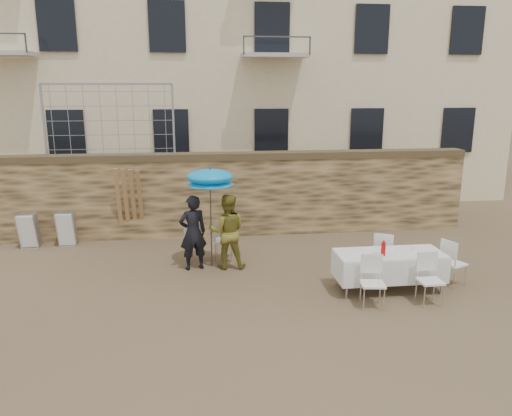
{
  "coord_description": "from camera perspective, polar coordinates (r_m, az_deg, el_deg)",
  "views": [
    {
      "loc": [
        -0.86,
        -8.13,
        3.95
      ],
      "look_at": [
        0.4,
        2.2,
        1.4
      ],
      "focal_mm": 35.0,
      "sensor_mm": 36.0,
      "label": 1
    }
  ],
  "objects": [
    {
      "name": "table_chair_side",
      "position": [
        10.92,
        21.63,
        -5.77
      ],
      "size": [
        0.63,
        0.63,
        0.96
      ],
      "primitive_type": null,
      "rotation": [
        0.0,
        0.0,
        1.97
      ],
      "color": "white",
      "rests_on": "ground"
    },
    {
      "name": "banquet_table",
      "position": [
        10.17,
        15.04,
        -5.18
      ],
      "size": [
        2.1,
        0.85,
        0.78
      ],
      "color": "white",
      "rests_on": "ground"
    },
    {
      "name": "umbrella",
      "position": [
        10.82,
        -5.28,
        3.24
      ],
      "size": [
        1.05,
        1.05,
        2.1
      ],
      "color": "#3F3F44",
      "rests_on": "ground"
    },
    {
      "name": "chair_stack_left",
      "position": [
        13.8,
        -24.34,
        -2.14
      ],
      "size": [
        0.46,
        0.47,
        0.92
      ],
      "primitive_type": null,
      "color": "white",
      "rests_on": "ground"
    },
    {
      "name": "table_chair_front_right",
      "position": [
        9.81,
        19.31,
        -7.75
      ],
      "size": [
        0.49,
        0.49,
        0.96
      ],
      "primitive_type": null,
      "rotation": [
        0.0,
        0.0,
        0.02
      ],
      "color": "white",
      "rests_on": "ground"
    },
    {
      "name": "chain_link_fence",
      "position": [
        13.33,
        -16.4,
        9.56
      ],
      "size": [
        3.2,
        0.06,
        1.8
      ],
      "primitive_type": null,
      "color": "gray",
      "rests_on": "stone_wall"
    },
    {
      "name": "table_chair_back",
      "position": [
        11.02,
        14.4,
        -5.03
      ],
      "size": [
        0.65,
        0.65,
        0.96
      ],
      "primitive_type": null,
      "rotation": [
        0.0,
        0.0,
        2.65
      ],
      "color": "white",
      "rests_on": "ground"
    },
    {
      "name": "couple_chair_right",
      "position": [
        11.63,
        -3.71,
        -3.62
      ],
      "size": [
        0.55,
        0.55,
        0.96
      ],
      "primitive_type": null,
      "rotation": [
        0.0,
        0.0,
        2.99
      ],
      "color": "white",
      "rests_on": "ground"
    },
    {
      "name": "wood_planks",
      "position": [
        13.2,
        -14.08,
        0.42
      ],
      "size": [
        0.7,
        0.2,
        2.0
      ],
      "primitive_type": null,
      "color": "#A37749",
      "rests_on": "ground"
    },
    {
      "name": "table_chair_front_left",
      "position": [
        9.39,
        13.21,
        -8.3
      ],
      "size": [
        0.54,
        0.54,
        0.96
      ],
      "primitive_type": null,
      "rotation": [
        0.0,
        0.0,
        -0.14
      ],
      "color": "white",
      "rests_on": "ground"
    },
    {
      "name": "woman_dress",
      "position": [
        11.01,
        -3.31,
        -2.69
      ],
      "size": [
        0.86,
        0.7,
        1.67
      ],
      "primitive_type": "imported",
      "rotation": [
        0.0,
        0.0,
        3.06
      ],
      "color": "#9E9230",
      "rests_on": "ground"
    },
    {
      "name": "couple_chair_left",
      "position": [
        11.62,
        -7.16,
        -3.73
      ],
      "size": [
        0.5,
        0.5,
        0.96
      ],
      "primitive_type": null,
      "rotation": [
        0.0,
        0.0,
        3.1
      ],
      "color": "white",
      "rests_on": "ground"
    },
    {
      "name": "man_suit",
      "position": [
        10.99,
        -7.22,
        -2.81
      ],
      "size": [
        0.7,
        0.55,
        1.67
      ],
      "primitive_type": "imported",
      "rotation": [
        0.0,
        0.0,
        3.43
      ],
      "color": "black",
      "rests_on": "ground"
    },
    {
      "name": "chair_stack_right",
      "position": [
        13.56,
        -20.71,
        -2.07
      ],
      "size": [
        0.46,
        0.4,
        0.92
      ],
      "primitive_type": null,
      "color": "white",
      "rests_on": "ground"
    },
    {
      "name": "ground",
      "position": [
        9.08,
        -0.85,
        -12.01
      ],
      "size": [
        80.0,
        80.0,
        0.0
      ],
      "primitive_type": "plane",
      "color": "brown",
      "rests_on": "ground"
    },
    {
      "name": "soda_bottle",
      "position": [
        9.91,
        14.35,
        -4.57
      ],
      "size": [
        0.09,
        0.09,
        0.26
      ],
      "primitive_type": "cylinder",
      "color": "red",
      "rests_on": "banquet_table"
    },
    {
      "name": "stone_wall",
      "position": [
        13.47,
        -3.13,
        1.52
      ],
      "size": [
        13.0,
        0.5,
        2.2
      ],
      "primitive_type": "cube",
      "color": "olive",
      "rests_on": "ground"
    }
  ]
}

